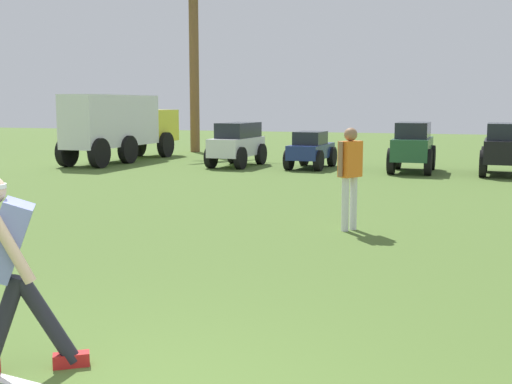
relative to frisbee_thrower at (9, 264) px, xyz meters
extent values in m
cylinder|color=#23232D|center=(-0.06, -0.04, -0.44)|extent=(0.36, 0.30, 0.72)
cylinder|color=#23232D|center=(0.20, 0.14, -0.44)|extent=(0.43, 0.35, 0.69)
cube|color=red|center=(0.32, 0.22, -0.75)|extent=(0.27, 0.23, 0.10)
cube|color=#7A84C6|center=(0.00, 0.00, 0.17)|extent=(0.50, 0.49, 0.58)
cylinder|color=beige|center=(0.15, -0.14, 0.14)|extent=(0.28, 0.23, 0.49)
cylinder|color=silver|center=(1.22, 5.89, -0.39)|extent=(0.15, 0.15, 0.82)
cylinder|color=silver|center=(1.31, 6.04, -0.39)|extent=(0.15, 0.15, 0.82)
cube|color=orange|center=(1.27, 5.97, 0.29)|extent=(0.35, 0.39, 0.54)
cylinder|color=#936B4C|center=(1.15, 5.79, 0.30)|extent=(0.10, 0.10, 0.52)
cylinder|color=#936B4C|center=(1.38, 6.14, 0.30)|extent=(0.10, 0.10, 0.52)
sphere|color=#936B4C|center=(1.27, 5.97, 0.66)|extent=(0.28, 0.28, 0.20)
cube|color=silver|center=(-3.97, 14.93, -0.20)|extent=(1.06, 2.44, 0.55)
cube|color=#1E232B|center=(-3.97, 15.08, 0.31)|extent=(0.92, 1.83, 0.46)
cylinder|color=black|center=(-4.42, 15.78, -0.47)|extent=(0.21, 0.67, 0.66)
cylinder|color=black|center=(-3.46, 15.74, -0.47)|extent=(0.21, 0.67, 0.66)
cylinder|color=black|center=(-4.49, 14.11, -0.47)|extent=(0.21, 0.67, 0.66)
cylinder|color=black|center=(-3.53, 14.07, -0.47)|extent=(0.21, 0.67, 0.66)
cube|color=navy|center=(-1.65, 15.11, -0.29)|extent=(0.98, 2.23, 0.42)
cube|color=#1E232B|center=(-1.66, 15.01, 0.11)|extent=(0.83, 1.13, 0.38)
cylinder|color=black|center=(-2.08, 15.89, -0.50)|extent=(0.20, 0.61, 0.60)
cylinder|color=black|center=(-1.18, 15.86, -0.50)|extent=(0.20, 0.61, 0.60)
cylinder|color=black|center=(-2.13, 14.36, -0.50)|extent=(0.20, 0.61, 0.60)
cylinder|color=black|center=(-1.23, 14.32, -0.50)|extent=(0.20, 0.61, 0.60)
cube|color=#235133|center=(1.33, 14.96, -0.14)|extent=(1.00, 2.36, 0.60)
cube|color=#1E232B|center=(1.33, 15.01, 0.38)|extent=(0.87, 1.56, 0.44)
cylinder|color=black|center=(0.83, 15.73, -0.44)|extent=(0.18, 0.72, 0.72)
cylinder|color=black|center=(1.81, 15.74, -0.44)|extent=(0.18, 0.72, 0.72)
cylinder|color=black|center=(0.85, 14.17, -0.44)|extent=(0.18, 0.72, 0.72)
cylinder|color=black|center=(1.83, 14.18, -0.44)|extent=(0.18, 0.72, 0.72)
cube|color=black|center=(3.73, 14.98, -0.14)|extent=(1.05, 2.38, 0.60)
cube|color=#1E232B|center=(3.73, 15.03, 0.38)|extent=(0.91, 1.57, 0.44)
cylinder|color=black|center=(3.26, 15.78, -0.44)|extent=(0.20, 0.72, 0.72)
cylinder|color=black|center=(3.22, 14.22, -0.44)|extent=(0.20, 0.72, 0.72)
cube|color=yellow|center=(-8.19, 17.64, 0.32)|extent=(1.07, 1.71, 1.15)
cube|color=white|center=(-8.22, 14.69, 0.57)|extent=(1.19, 4.21, 1.65)
cylinder|color=black|center=(-8.77, 17.30, -0.35)|extent=(0.25, 0.90, 0.90)
cylinder|color=black|center=(-7.62, 17.29, -0.35)|extent=(0.25, 0.90, 0.90)
cylinder|color=black|center=(-8.80, 14.69, -0.35)|extent=(0.25, 0.90, 0.90)
cylinder|color=black|center=(-7.65, 14.68, -0.35)|extent=(0.25, 0.90, 0.90)
cylinder|color=black|center=(-8.81, 13.04, -0.35)|extent=(0.25, 0.90, 0.90)
cylinder|color=black|center=(-7.66, 13.03, -0.35)|extent=(0.25, 0.90, 0.90)
cylinder|color=brown|center=(-7.69, 19.99, 2.70)|extent=(0.38, 0.38, 7.01)
camera|label=1|loc=(3.07, -3.57, 1.11)|focal=45.00mm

